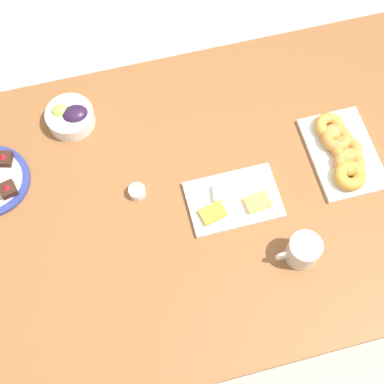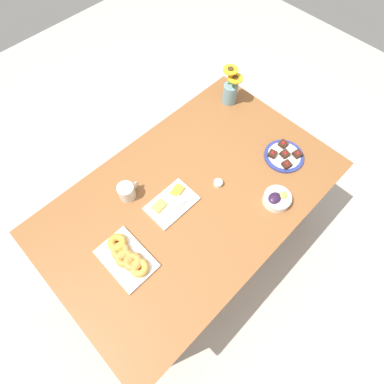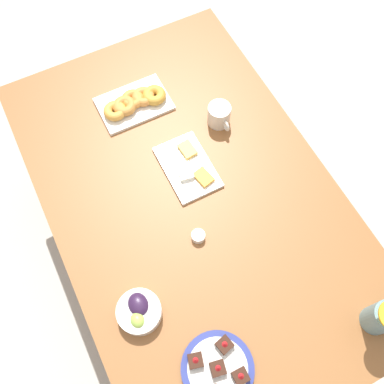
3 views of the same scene
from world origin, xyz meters
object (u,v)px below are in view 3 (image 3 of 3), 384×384
at_px(grape_bowl, 139,311).
at_px(dessert_plate, 218,369).
at_px(jam_cup_honey, 198,236).
at_px(flower_vase, 384,317).
at_px(cheese_platter, 188,167).
at_px(coffee_mug, 219,115).
at_px(croissant_platter, 134,102).
at_px(dining_table, 192,206).

bearing_deg(grape_bowl, dessert_plate, 28.75).
distance_m(jam_cup_honey, flower_vase, 0.63).
bearing_deg(flower_vase, cheese_platter, -159.84).
height_order(jam_cup_honey, dessert_plate, dessert_plate).
height_order(dessert_plate, flower_vase, flower_vase).
relative_size(coffee_mug, croissant_platter, 0.42).
bearing_deg(dining_table, grape_bowl, -49.14).
height_order(dining_table, grape_bowl, grape_bowl).
bearing_deg(dining_table, cheese_platter, 159.64).
xyz_separation_m(coffee_mug, flower_vase, (0.89, 0.08, 0.04)).
height_order(coffee_mug, grape_bowl, coffee_mug).
relative_size(dining_table, cheese_platter, 6.15).
xyz_separation_m(jam_cup_honey, dessert_plate, (0.40, -0.14, -0.00)).
bearing_deg(jam_cup_honey, flower_vase, 36.45).
distance_m(dining_table, croissant_platter, 0.47).
bearing_deg(coffee_mug, cheese_platter, -56.56).
relative_size(coffee_mug, cheese_platter, 0.47).
distance_m(croissant_platter, dessert_plate, 1.03).
distance_m(dessert_plate, flower_vase, 0.53).
distance_m(dining_table, jam_cup_honey, 0.19).
bearing_deg(jam_cup_honey, croissant_platter, 177.38).
xyz_separation_m(dining_table, flower_vase, (0.65, 0.32, 0.17)).
height_order(coffee_mug, cheese_platter, coffee_mug).
height_order(dining_table, dessert_plate, dessert_plate).
distance_m(cheese_platter, flower_vase, 0.81).
distance_m(dining_table, coffee_mug, 0.37).
xyz_separation_m(grape_bowl, flower_vase, (0.36, 0.66, 0.05)).
distance_m(dining_table, grape_bowl, 0.46).
distance_m(croissant_platter, jam_cup_honey, 0.61).
relative_size(grape_bowl, jam_cup_honey, 2.98).
distance_m(coffee_mug, dessert_plate, 0.90).
bearing_deg(croissant_platter, coffee_mug, 50.38).
bearing_deg(grape_bowl, coffee_mug, 132.74).
bearing_deg(flower_vase, coffee_mug, -174.87).
relative_size(cheese_platter, jam_cup_honey, 5.42).
distance_m(cheese_platter, jam_cup_honey, 0.27).
height_order(grape_bowl, croissant_platter, grape_bowl).
distance_m(coffee_mug, croissant_platter, 0.34).
distance_m(grape_bowl, jam_cup_honey, 0.32).
xyz_separation_m(coffee_mug, cheese_platter, (0.13, -0.20, -0.04)).
height_order(dining_table, croissant_platter, croissant_platter).
height_order(cheese_platter, croissant_platter, croissant_platter).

